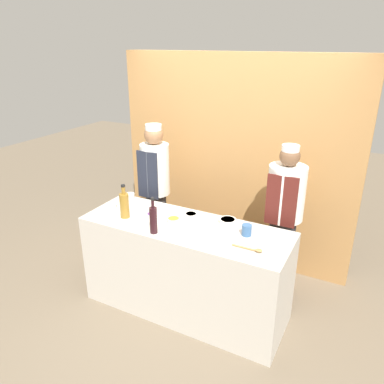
{
  "coord_description": "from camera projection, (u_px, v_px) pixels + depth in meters",
  "views": [
    {
      "loc": [
        1.48,
        -2.69,
        2.51
      ],
      "look_at": [
        0.0,
        0.14,
        1.21
      ],
      "focal_mm": 35.0,
      "sensor_mm": 36.0,
      "label": 1
    }
  ],
  "objects": [
    {
      "name": "cutting_board",
      "position": [
        201.0,
        235.0,
        3.24
      ],
      "size": [
        0.28,
        0.2,
        0.02
      ],
      "color": "white",
      "rests_on": "counter"
    },
    {
      "name": "chef_left",
      "position": [
        156.0,
        189.0,
        4.3
      ],
      "size": [
        0.32,
        0.32,
        1.67
      ],
      "color": "#28282D",
      "rests_on": "ground_plane"
    },
    {
      "name": "chef_right",
      "position": [
        283.0,
        219.0,
        3.68
      ],
      "size": [
        0.36,
        0.36,
        1.62
      ],
      "color": "#28282D",
      "rests_on": "ground_plane"
    },
    {
      "name": "cup_cream",
      "position": [
        130.0,
        197.0,
        3.93
      ],
      "size": [
        0.1,
        0.1,
        0.09
      ],
      "color": "silver",
      "rests_on": "counter"
    },
    {
      "name": "wooden_spoon",
      "position": [
        252.0,
        249.0,
        3.02
      ],
      "size": [
        0.26,
        0.04,
        0.03
      ],
      "color": "#B2844C",
      "rests_on": "counter"
    },
    {
      "name": "sauce_bowl_red",
      "position": [
        228.0,
        221.0,
        3.47
      ],
      "size": [
        0.16,
        0.16,
        0.04
      ],
      "color": "white",
      "rests_on": "counter"
    },
    {
      "name": "cabinet_wall",
      "position": [
        235.0,
        162.0,
        4.32
      ],
      "size": [
        2.78,
        0.18,
        2.4
      ],
      "color": "#B7844C",
      "rests_on": "ground_plane"
    },
    {
      "name": "bottle_wine",
      "position": [
        153.0,
        219.0,
        3.26
      ],
      "size": [
        0.07,
        0.07,
        0.33
      ],
      "color": "black",
      "rests_on": "counter"
    },
    {
      "name": "sauce_bowl_green",
      "position": [
        111.0,
        206.0,
        3.77
      ],
      "size": [
        0.12,
        0.12,
        0.05
      ],
      "color": "white",
      "rests_on": "counter"
    },
    {
      "name": "counter",
      "position": [
        185.0,
        268.0,
        3.61
      ],
      "size": [
        1.96,
        0.69,
        0.93
      ],
      "color": "beige",
      "rests_on": "ground_plane"
    },
    {
      "name": "bottle_vinegar",
      "position": [
        124.0,
        205.0,
        3.55
      ],
      "size": [
        0.09,
        0.09,
        0.33
      ],
      "color": "olive",
      "rests_on": "counter"
    },
    {
      "name": "cup_blue",
      "position": [
        247.0,
        230.0,
        3.24
      ],
      "size": [
        0.09,
        0.09,
        0.1
      ],
      "color": "#386093",
      "rests_on": "counter"
    },
    {
      "name": "sauce_bowl_yellow",
      "position": [
        174.0,
        220.0,
        3.47
      ],
      "size": [
        0.12,
        0.12,
        0.05
      ],
      "color": "white",
      "rests_on": "counter"
    },
    {
      "name": "sauce_bowl_brown",
      "position": [
        191.0,
        215.0,
        3.58
      ],
      "size": [
        0.12,
        0.12,
        0.04
      ],
      "color": "white",
      "rests_on": "counter"
    },
    {
      "name": "sauce_bowl_purple",
      "position": [
        152.0,
        215.0,
        3.58
      ],
      "size": [
        0.12,
        0.12,
        0.04
      ],
      "color": "white",
      "rests_on": "counter"
    },
    {
      "name": "ground_plane",
      "position": [
        186.0,
        307.0,
        3.79
      ],
      "size": [
        14.0,
        14.0,
        0.0
      ],
      "primitive_type": "plane",
      "color": "#756651"
    }
  ]
}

